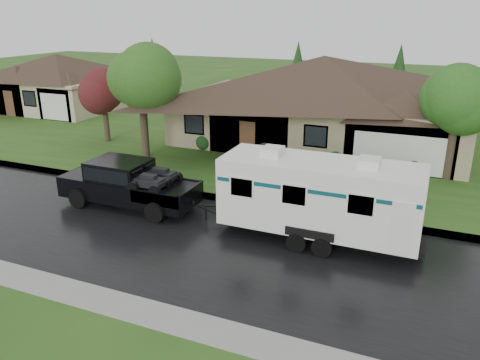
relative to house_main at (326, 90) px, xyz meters
name	(u,v)px	position (x,y,z in m)	size (l,w,h in m)	color
ground	(196,217)	(-2.29, -13.84, -3.59)	(140.00, 140.00, 0.00)	#2A5219
road	(173,237)	(-2.29, -15.84, -3.59)	(140.00, 8.00, 0.01)	black
curb	(218,198)	(-2.29, -11.59, -3.52)	(140.00, 0.50, 0.15)	gray
lawn	(295,136)	(-2.29, 1.16, -3.52)	(140.00, 26.00, 0.15)	#2A5219
house_main	(326,90)	(0.00, 0.00, 0.00)	(19.44, 10.80, 6.90)	#9A8868
house_far	(59,77)	(-24.07, 2.02, -0.62)	(10.80, 8.64, 5.80)	#C0AE8F
tree_left_green	(141,76)	(-9.01, -7.49, 1.34)	(4.16, 4.16, 6.89)	#382B1E
tree_red	(103,92)	(-13.49, -5.34, -0.17)	(2.86, 2.86, 4.73)	#382B1E
tree_right_green	(458,101)	(7.63, -4.79, 0.64)	(3.55, 3.55, 5.88)	#382B1E
shrub_row	(301,152)	(-0.29, -4.54, -2.94)	(13.60, 1.00, 1.00)	#143814
pickup_truck	(126,182)	(-5.79, -13.87, -2.45)	(6.37, 2.42, 2.12)	black
travel_trailer	(319,195)	(3.03, -13.87, -1.72)	(7.85, 2.76, 3.52)	white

